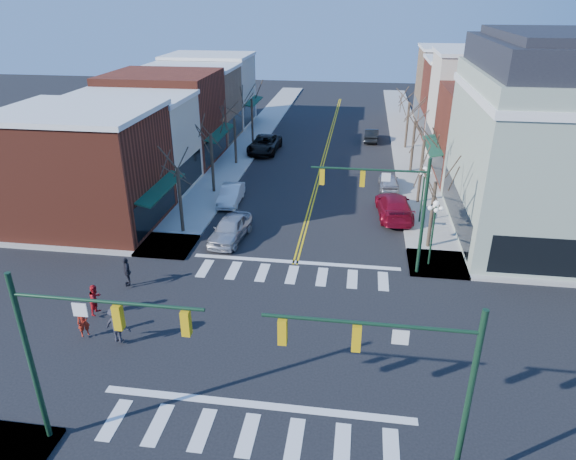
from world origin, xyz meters
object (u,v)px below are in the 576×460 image
at_px(lamppost_corner, 434,222).
at_px(victorian_corner, 561,140).
at_px(car_left_mid, 231,194).
at_px(pedestrian_red_b, 96,299).
at_px(pedestrian_dark_a, 127,271).
at_px(pedestrian_dark_b, 117,324).
at_px(car_right_mid, 389,181).
at_px(lamppost_midblock, 423,185).
at_px(car_left_near, 230,229).
at_px(car_right_far, 372,135).
at_px(car_left_far, 265,144).
at_px(car_right_near, 394,206).
at_px(pedestrian_red_a, 83,322).

bearing_deg(lamppost_corner, victorian_corner, 35.86).
xyz_separation_m(victorian_corner, car_left_mid, (-22.90, 2.47, -5.94)).
bearing_deg(pedestrian_red_b, pedestrian_dark_a, -3.26).
bearing_deg(pedestrian_dark_a, pedestrian_dark_b, -8.13).
xyz_separation_m(car_right_mid, pedestrian_dark_a, (-15.30, -18.54, 0.33)).
relative_size(lamppost_midblock, car_left_mid, 0.99).
bearing_deg(pedestrian_dark_b, car_left_near, -95.82).
distance_m(lamppost_corner, pedestrian_red_b, 19.48).
bearing_deg(pedestrian_dark_a, car_right_far, 130.16).
height_order(car_left_far, car_right_mid, car_left_far).
xyz_separation_m(lamppost_midblock, pedestrian_dark_b, (-15.50, -16.55, -1.85)).
height_order(car_right_mid, pedestrian_dark_b, pedestrian_dark_b).
bearing_deg(victorian_corner, lamppost_midblock, 176.55).
distance_m(car_left_far, pedestrian_dark_b, 33.11).
bearing_deg(lamppost_midblock, pedestrian_red_b, -140.71).
bearing_deg(victorian_corner, car_right_near, 171.69).
bearing_deg(victorian_corner, car_right_far, 116.83).
height_order(victorian_corner, pedestrian_red_b, victorian_corner).
relative_size(lamppost_midblock, car_right_near, 0.73).
relative_size(car_left_mid, pedestrian_dark_a, 2.54).
height_order(victorian_corner, car_right_near, victorian_corner).
relative_size(car_left_mid, car_left_far, 0.71).
bearing_deg(car_left_near, car_right_mid, 53.23).
bearing_deg(car_left_near, victorian_corner, 17.52).
bearing_deg(pedestrian_dark_b, victorian_corner, -139.97).
xyz_separation_m(pedestrian_red_b, pedestrian_dark_a, (0.38, 2.95, 0.03)).
bearing_deg(victorian_corner, pedestrian_red_a, -148.31).
height_order(car_left_mid, pedestrian_red_b, pedestrian_red_b).
height_order(car_left_near, car_left_mid, car_left_near).
bearing_deg(pedestrian_dark_b, pedestrian_red_b, -37.93).
bearing_deg(car_right_far, lamppost_corner, 99.66).
xyz_separation_m(lamppost_corner, pedestrian_dark_a, (-17.29, -5.00, -1.95)).
bearing_deg(car_right_far, car_right_mid, 98.16).
relative_size(car_right_far, pedestrian_red_a, 2.79).
distance_m(car_left_far, car_right_far, 12.74).
xyz_separation_m(victorian_corner, car_right_far, (-11.70, 23.13, -5.96)).
xyz_separation_m(car_left_near, pedestrian_dark_b, (-2.50, -11.90, 0.29)).
height_order(lamppost_corner, pedestrian_red_b, lamppost_corner).
height_order(lamppost_midblock, pedestrian_red_a, lamppost_midblock).
bearing_deg(pedestrian_red_a, car_right_near, 8.20).
relative_size(car_left_mid, pedestrian_red_a, 2.86).
xyz_separation_m(car_left_mid, car_right_near, (12.78, -0.99, 0.14)).
relative_size(victorian_corner, pedestrian_red_b, 8.58).
relative_size(lamppost_midblock, car_left_near, 0.90).
height_order(lamppost_corner, lamppost_midblock, same).
bearing_deg(car_right_near, victorian_corner, 166.80).
distance_m(lamppost_corner, car_left_mid, 17.03).
height_order(victorian_corner, lamppost_corner, victorian_corner).
distance_m(car_left_mid, pedestrian_red_b, 16.71).
distance_m(lamppost_midblock, car_left_mid, 14.90).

